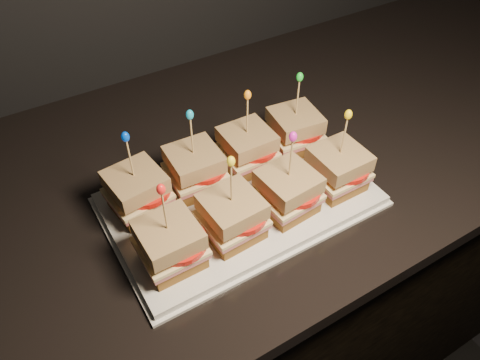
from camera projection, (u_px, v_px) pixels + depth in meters
cabinet at (144, 334)px, 1.11m from camera, size 2.62×0.68×0.84m
granite_slab at (107, 211)px, 0.80m from camera, size 2.66×0.72×0.03m
platter at (240, 200)px, 0.79m from camera, size 0.43×0.26×0.02m
platter_rim at (240, 202)px, 0.79m from camera, size 0.44×0.28×0.01m
sandwich_0_bread_bot at (140, 203)px, 0.76m from camera, size 0.09×0.09×0.02m
sandwich_0_ham at (138, 196)px, 0.75m from camera, size 0.10×0.09×0.01m
sandwich_0_cheese at (138, 193)px, 0.74m from camera, size 0.10×0.10×0.01m
sandwich_0_tomato at (146, 190)px, 0.74m from camera, size 0.08×0.08×0.01m
sandwich_0_bread_top at (135, 182)px, 0.72m from camera, size 0.09×0.09×0.03m
sandwich_0_pick at (131, 160)px, 0.69m from camera, size 0.00×0.00×0.09m
sandwich_0_frill at (125, 137)px, 0.66m from camera, size 0.01×0.01×0.02m
sandwich_1_bread_bot at (196, 180)px, 0.79m from camera, size 0.08×0.08×0.02m
sandwich_1_ham at (195, 174)px, 0.78m from camera, size 0.09×0.09×0.01m
sandwich_1_cheese at (195, 171)px, 0.78m from camera, size 0.09×0.09×0.01m
sandwich_1_tomato at (203, 167)px, 0.77m from camera, size 0.08×0.08×0.01m
sandwich_1_bread_top at (194, 159)px, 0.76m from camera, size 0.08×0.08×0.03m
sandwich_1_pick at (192, 138)px, 0.73m from camera, size 0.00×0.00×0.09m
sandwich_1_frill at (190, 115)px, 0.70m from camera, size 0.01×0.01×0.02m
sandwich_2_bread_bot at (247, 160)px, 0.83m from camera, size 0.08×0.08×0.02m
sandwich_2_ham at (247, 153)px, 0.82m from camera, size 0.09×0.09×0.01m
sandwich_2_cheese at (247, 150)px, 0.82m from camera, size 0.09×0.09×0.01m
sandwich_2_tomato at (255, 147)px, 0.81m from camera, size 0.08×0.08×0.01m
sandwich_2_bread_top at (247, 139)px, 0.80m from camera, size 0.08×0.08×0.03m
sandwich_2_pick at (247, 118)px, 0.77m from camera, size 0.00×0.00×0.09m
sandwich_2_frill at (248, 95)px, 0.74m from camera, size 0.01×0.01×0.02m
sandwich_3_bread_bot at (293, 141)px, 0.87m from camera, size 0.09×0.09×0.02m
sandwich_3_ham at (294, 135)px, 0.86m from camera, size 0.10×0.10×0.01m
sandwich_3_cheese at (294, 132)px, 0.85m from camera, size 0.10×0.10×0.01m
sandwich_3_tomato at (302, 128)px, 0.85m from camera, size 0.08×0.08×0.01m
sandwich_3_bread_top at (295, 120)px, 0.84m from camera, size 0.09×0.09×0.03m
sandwich_3_pick at (298, 100)px, 0.81m from camera, size 0.00×0.00×0.09m
sandwich_3_frill at (300, 77)px, 0.77m from camera, size 0.01×0.01×0.02m
sandwich_4_bread_bot at (172, 255)px, 0.68m from camera, size 0.08×0.08×0.02m
sandwich_4_ham at (171, 249)px, 0.67m from camera, size 0.09×0.09×0.01m
sandwich_4_cheese at (170, 246)px, 0.67m from camera, size 0.09×0.09×0.01m
sandwich_4_tomato at (179, 242)px, 0.66m from camera, size 0.08×0.08×0.01m
sandwich_4_bread_top at (168, 234)px, 0.65m from camera, size 0.08×0.08×0.03m
sandwich_4_pick at (165, 213)px, 0.62m from camera, size 0.00×0.00×0.09m
sandwich_4_frill at (161, 189)px, 0.59m from camera, size 0.01×0.01×0.02m
sandwich_5_bread_bot at (232, 228)px, 0.72m from camera, size 0.08×0.08×0.02m
sandwich_5_ham at (232, 221)px, 0.71m from camera, size 0.09×0.09×0.01m
sandwich_5_cheese at (232, 218)px, 0.70m from camera, size 0.09×0.09×0.01m
sandwich_5_tomato at (241, 214)px, 0.70m from camera, size 0.08×0.08×0.01m
sandwich_5_bread_top at (232, 206)px, 0.69m from camera, size 0.09×0.09×0.03m
sandwich_5_pick at (231, 185)px, 0.65m from camera, size 0.00×0.00×0.09m
sandwich_5_frill at (231, 161)px, 0.62m from camera, size 0.01×0.01×0.02m
sandwich_6_bread_bot at (286, 203)px, 0.76m from camera, size 0.09×0.09×0.02m
sandwich_6_ham at (287, 196)px, 0.75m from camera, size 0.09×0.09×0.01m
sandwich_6_cheese at (287, 193)px, 0.74m from camera, size 0.10×0.09×0.01m
sandwich_6_tomato at (296, 189)px, 0.74m from camera, size 0.08×0.08×0.01m
sandwich_6_bread_top at (288, 181)px, 0.72m from camera, size 0.09×0.09×0.03m
sandwich_6_pick at (291, 160)px, 0.69m from camera, size 0.00×0.00×0.09m
sandwich_6_frill at (293, 137)px, 0.66m from camera, size 0.01×0.01×0.02m
sandwich_7_bread_bot at (335, 180)px, 0.79m from camera, size 0.08×0.08×0.02m
sandwich_7_ham at (337, 174)px, 0.78m from camera, size 0.09×0.09×0.01m
sandwich_7_cheese at (337, 171)px, 0.78m from camera, size 0.09×0.09×0.01m
sandwich_7_tomato at (346, 167)px, 0.77m from camera, size 0.08×0.08×0.01m
sandwich_7_bread_top at (340, 159)px, 0.76m from camera, size 0.08×0.08×0.03m
sandwich_7_pick at (344, 138)px, 0.73m from camera, size 0.00×0.00×0.09m
sandwich_7_frill at (348, 115)px, 0.70m from camera, size 0.01×0.01×0.02m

